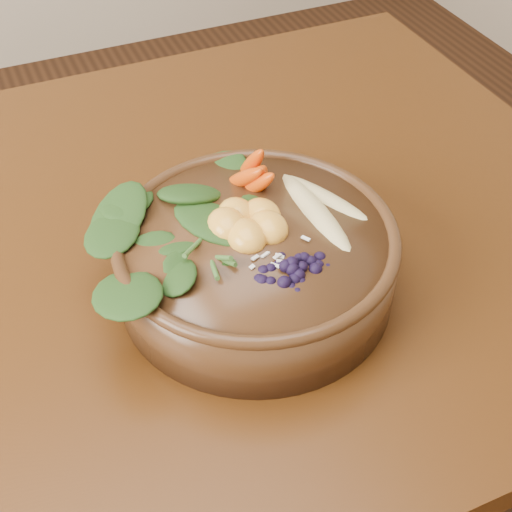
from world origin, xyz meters
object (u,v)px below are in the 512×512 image
stoneware_bowl (256,262)px  kale_heap (186,201)px  dining_table (16,338)px  mandarin_cluster (248,212)px  blueberry_pile (294,253)px  carrot_cluster (257,148)px  banana_halves (321,193)px

stoneware_bowl → kale_heap: bearing=136.3°
dining_table → mandarin_cluster: (0.27, -0.10, 0.19)m
mandarin_cluster → stoneware_bowl: bearing=-86.9°
dining_table → blueberry_pile: size_ratio=11.08×
stoneware_bowl → mandarin_cluster: mandarin_cluster is taller
stoneware_bowl → mandarin_cluster: bearing=93.1°
dining_table → blueberry_pile: (0.29, -0.19, 0.20)m
kale_heap → carrot_cluster: size_ratio=2.38×
kale_heap → dining_table: bearing=162.6°
kale_heap → blueberry_pile: 0.14m
kale_heap → banana_halves: (0.15, -0.04, -0.01)m
kale_heap → banana_halves: 0.15m
carrot_cluster → mandarin_cluster: (-0.04, -0.07, -0.03)m
dining_table → kale_heap: (0.22, -0.07, 0.20)m
carrot_cluster → banana_halves: (0.05, -0.07, -0.03)m
carrot_cluster → mandarin_cluster: 0.09m
stoneware_bowl → banana_halves: size_ratio=1.75×
banana_halves → mandarin_cluster: bearing=170.3°
kale_heap → mandarin_cluster: (0.06, -0.04, -0.01)m
dining_table → stoneware_bowl: 0.33m
dining_table → carrot_cluster: size_ratio=18.56×
banana_halves → carrot_cluster: bearing=113.1°
banana_halves → dining_table: bearing=154.5°
kale_heap → blueberry_pile: kale_heap is taller
stoneware_bowl → carrot_cluster: (0.04, 0.09, 0.09)m
dining_table → mandarin_cluster: mandarin_cluster is taller
stoneware_bowl → carrot_cluster: 0.13m
dining_table → banana_halves: size_ratio=8.97×
kale_heap → carrot_cluster: carrot_cluster is taller
carrot_cluster → kale_heap: bearing=-169.5°
dining_table → mandarin_cluster: size_ratio=16.14×
mandarin_cluster → kale_heap: bearing=147.6°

